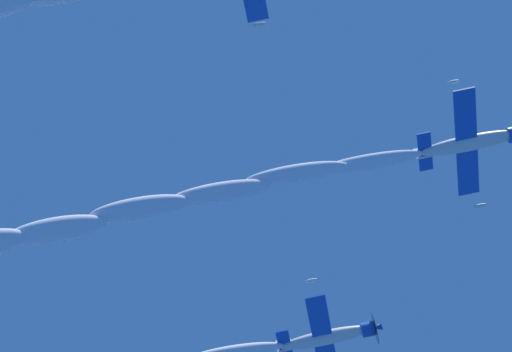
# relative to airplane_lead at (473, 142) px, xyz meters

# --- Properties ---
(airplane_lead) EXTENTS (8.47, 8.29, 3.85)m
(airplane_lead) POSITION_rel_airplane_lead_xyz_m (0.00, 0.00, 0.00)
(airplane_lead) COLOR silver
(airplane_left_wingman) EXTENTS (8.46, 8.28, 3.92)m
(airplane_left_wingman) POSITION_rel_airplane_lead_xyz_m (-5.94, -17.93, 1.05)
(airplane_left_wingman) COLOR silver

